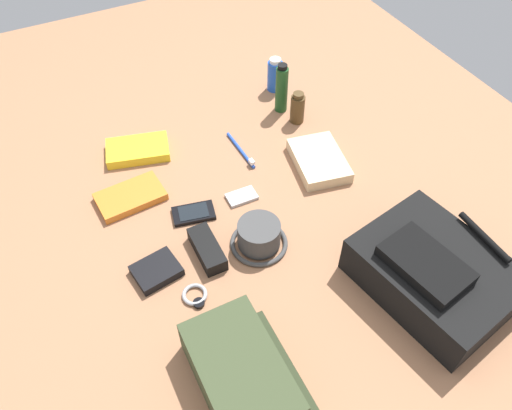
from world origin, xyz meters
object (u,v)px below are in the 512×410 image
object	(u,v)px
toiletry_pouch	(242,374)
travel_guidebook	(131,197)
backpack	(434,273)
wallet	(157,271)
deodorant_spray	(275,75)
wristwatch	(195,296)
toothbrush	(242,152)
sunglasses_case	(207,249)
media_player	(242,197)
bucket_hat	(259,237)
folded_towel	(319,161)
paperback_novel	(138,150)
cell_phone	(194,213)
cologne_bottle	(297,108)
shampoo_bottle	(282,89)

from	to	relation	value
toiletry_pouch	travel_guidebook	bearing A→B (deg)	-175.37
backpack	wallet	xyz separation A→B (m)	(-0.34, -0.58, -0.05)
backpack	deodorant_spray	xyz separation A→B (m)	(-0.89, 0.05, -0.00)
backpack	wristwatch	size ratio (longest dim) A/B	5.61
backpack	wallet	bearing A→B (deg)	-120.04
toothbrush	sunglasses_case	size ratio (longest dim) A/B	1.25
travel_guidebook	media_player	size ratio (longest dim) A/B	2.25
bucket_hat	wallet	size ratio (longest dim) A/B	1.38
toiletry_pouch	deodorant_spray	xyz separation A→B (m)	(-0.90, 0.56, 0.01)
wallet	deodorant_spray	bearing A→B (deg)	122.52
wristwatch	deodorant_spray	bearing A→B (deg)	139.13
bucket_hat	wristwatch	distance (m)	0.22
deodorant_spray	folded_towel	size ratio (longest dim) A/B	0.60
bucket_hat	sunglasses_case	world-z (taller)	bucket_hat
toiletry_pouch	wallet	distance (m)	0.36
paperback_novel	cell_phone	bearing A→B (deg)	10.67
travel_guidebook	wristwatch	distance (m)	0.38
toothbrush	backpack	bearing A→B (deg)	17.17
travel_guidebook	wallet	bearing A→B (deg)	-3.80
wallet	sunglasses_case	bearing A→B (deg)	80.83
cologne_bottle	wristwatch	distance (m)	0.73
toiletry_pouch	shampoo_bottle	distance (m)	0.95
wristwatch	toothbrush	distance (m)	0.52
wristwatch	backpack	bearing A→B (deg)	66.28
toiletry_pouch	sunglasses_case	bearing A→B (deg)	168.82
bucket_hat	cell_phone	size ratio (longest dim) A/B	1.20
cologne_bottle	wristwatch	xyz separation A→B (m)	(0.47, -0.55, -0.05)
shampoo_bottle	wristwatch	distance (m)	0.77
toiletry_pouch	toothbrush	xyz separation A→B (m)	(-0.65, 0.31, -0.04)
shampoo_bottle	cell_phone	bearing A→B (deg)	-55.43
shampoo_bottle	wristwatch	xyz separation A→B (m)	(0.55, -0.53, -0.08)
media_player	wallet	size ratio (longest dim) A/B	0.78
toothbrush	deodorant_spray	bearing A→B (deg)	135.26
toiletry_pouch	bucket_hat	world-z (taller)	toiletry_pouch
shampoo_bottle	toothbrush	bearing A→B (deg)	-56.86
wristwatch	sunglasses_case	bearing A→B (deg)	143.75
cell_phone	wristwatch	world-z (taller)	cell_phone
shampoo_bottle	folded_towel	xyz separation A→B (m)	(0.29, -0.03, -0.07)
cologne_bottle	cell_phone	size ratio (longest dim) A/B	0.86
deodorant_spray	media_player	distance (m)	0.53
folded_towel	backpack	bearing A→B (deg)	1.64
wristwatch	toothbrush	size ratio (longest dim) A/B	0.40
backpack	folded_towel	bearing A→B (deg)	-178.36
backpack	toiletry_pouch	xyz separation A→B (m)	(0.01, -0.51, -0.01)
toothbrush	folded_towel	world-z (taller)	folded_towel
backpack	cologne_bottle	world-z (taller)	backpack
shampoo_bottle	folded_towel	world-z (taller)	shampoo_bottle
media_player	wallet	bearing A→B (deg)	-65.74
bucket_hat	toiletry_pouch	bearing A→B (deg)	-32.51
paperback_novel	sunglasses_case	size ratio (longest dim) A/B	1.50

